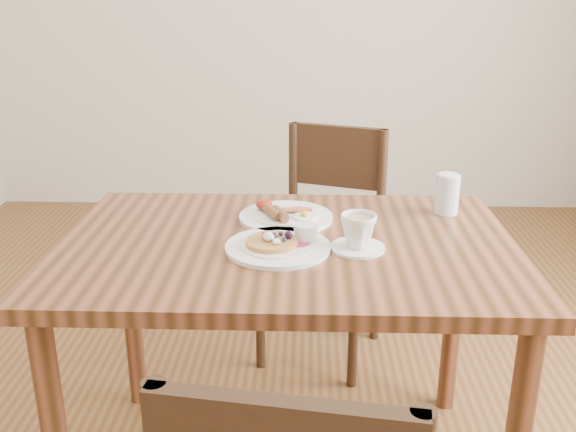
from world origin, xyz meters
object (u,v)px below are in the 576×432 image
(breakfast_plate, at_px, (284,216))
(dining_table, at_px, (288,275))
(chair_far, at_px, (326,232))
(teacup_saucer, at_px, (358,233))
(pancake_plate, at_px, (280,244))
(water_glass, at_px, (447,194))

(breakfast_plate, bearing_deg, dining_table, -84.58)
(chair_far, bearing_deg, breakfast_plate, 94.60)
(dining_table, height_order, teacup_saucer, teacup_saucer)
(dining_table, relative_size, pancake_plate, 4.44)
(pancake_plate, xyz_separation_m, breakfast_plate, (0.00, 0.22, -0.00))
(dining_table, distance_m, breakfast_plate, 0.20)
(dining_table, relative_size, breakfast_plate, 4.44)
(teacup_saucer, distance_m, water_glass, 0.40)
(pancake_plate, xyz_separation_m, teacup_saucer, (0.20, 0.01, 0.03))
(water_glass, bearing_deg, teacup_saucer, -134.28)
(dining_table, bearing_deg, chair_far, 80.42)
(dining_table, bearing_deg, breakfast_plate, 95.42)
(dining_table, bearing_deg, water_glass, 27.31)
(breakfast_plate, relative_size, teacup_saucer, 1.93)
(dining_table, relative_size, water_glass, 10.31)
(dining_table, xyz_separation_m, chair_far, (0.12, 0.73, -0.16))
(teacup_saucer, height_order, water_glass, water_glass)
(water_glass, bearing_deg, pancake_plate, -148.53)
(breakfast_plate, height_order, water_glass, water_glass)
(water_glass, bearing_deg, chair_far, 124.67)
(teacup_saucer, bearing_deg, pancake_plate, -178.35)
(chair_far, bearing_deg, teacup_saucer, 112.71)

